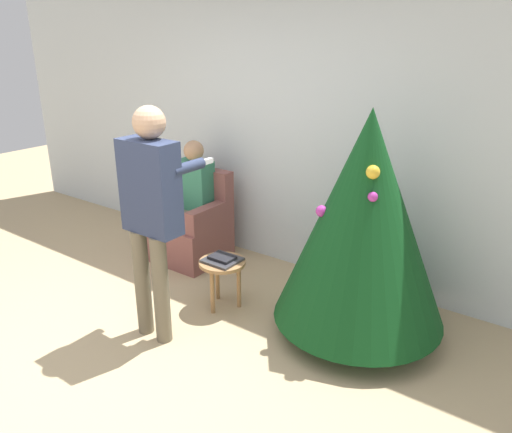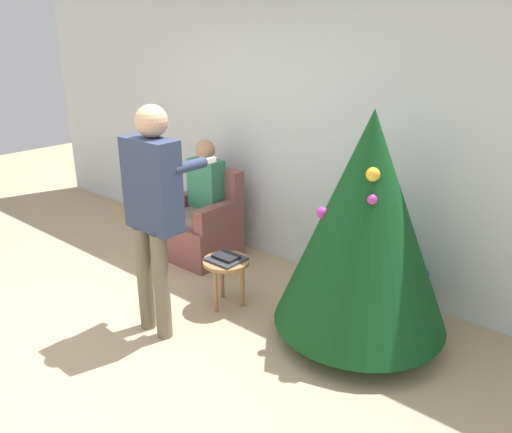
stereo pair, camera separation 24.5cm
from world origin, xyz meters
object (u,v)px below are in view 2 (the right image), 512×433
object	(u,v)px
christmas_tree	(366,222)
person_seated	(201,196)
person_standing	(153,201)
side_stool	(226,267)
armchair	(204,226)

from	to	relation	value
christmas_tree	person_seated	distance (m)	2.00
person_seated	person_standing	bearing A→B (deg)	-58.08
person_seated	side_stool	bearing A→B (deg)	-33.04
armchair	side_stool	distance (m)	1.05
christmas_tree	side_stool	bearing A→B (deg)	-163.98
armchair	christmas_tree	bearing A→B (deg)	-8.03
person_seated	side_stool	world-z (taller)	person_seated
person_seated	person_standing	distance (m)	1.43
armchair	person_seated	size ratio (longest dim) A/B	0.75
armchair	person_seated	xyz separation A→B (m)	(0.00, -0.02, 0.34)
person_standing	side_stool	xyz separation A→B (m)	(0.15, 0.60, -0.71)
armchair	person_seated	world-z (taller)	person_seated
christmas_tree	side_stool	world-z (taller)	christmas_tree
side_stool	person_seated	bearing A→B (deg)	146.96
christmas_tree	person_seated	xyz separation A→B (m)	(-1.96, 0.25, -0.28)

